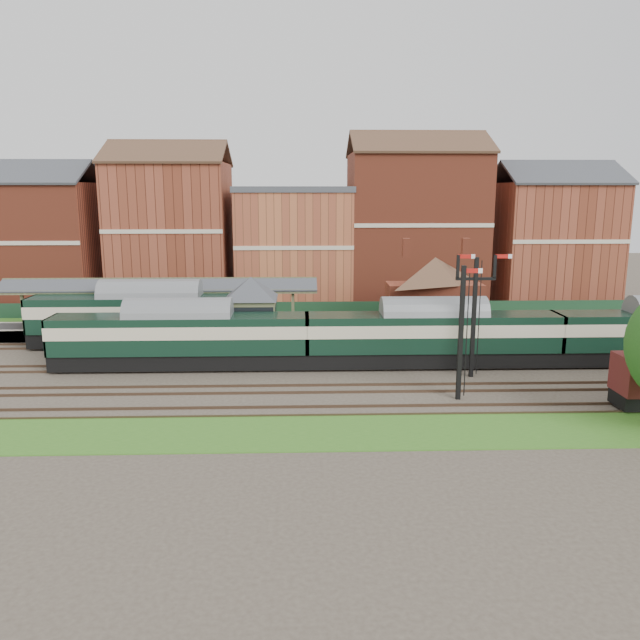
{
  "coord_description": "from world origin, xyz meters",
  "views": [
    {
      "loc": [
        0.64,
        -42.19,
        12.21
      ],
      "look_at": [
        2.04,
        2.0,
        3.0
      ],
      "focal_mm": 35.0,
      "sensor_mm": 36.0,
      "label": 1
    }
  ],
  "objects_px": {
    "semaphore_bracket": "(475,309)",
    "dmu_train": "(433,334)",
    "signal_box": "(252,314)",
    "platform_railcar": "(152,315)"
  },
  "relations": [
    {
      "from": "semaphore_bracket",
      "to": "dmu_train",
      "type": "relative_size",
      "value": 0.15
    },
    {
      "from": "signal_box",
      "to": "platform_railcar",
      "type": "bearing_deg",
      "value": 158.21
    },
    {
      "from": "dmu_train",
      "to": "semaphore_bracket",
      "type": "bearing_deg",
      "value": -49.06
    },
    {
      "from": "signal_box",
      "to": "semaphore_bracket",
      "type": "bearing_deg",
      "value": -20.92
    },
    {
      "from": "semaphore_bracket",
      "to": "dmu_train",
      "type": "height_order",
      "value": "semaphore_bracket"
    },
    {
      "from": "semaphore_bracket",
      "to": "dmu_train",
      "type": "xyz_separation_m",
      "value": [
        -2.17,
        2.5,
        -2.26
      ]
    },
    {
      "from": "platform_railcar",
      "to": "dmu_train",
      "type": "bearing_deg",
      "value": -17.2
    },
    {
      "from": "signal_box",
      "to": "semaphore_bracket",
      "type": "xyz_separation_m",
      "value": [
        15.04,
        -5.75,
        1.44
      ]
    },
    {
      "from": "semaphore_bracket",
      "to": "dmu_train",
      "type": "distance_m",
      "value": 4.01
    },
    {
      "from": "dmu_train",
      "to": "platform_railcar",
      "type": "distance_m",
      "value": 21.99
    }
  ]
}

